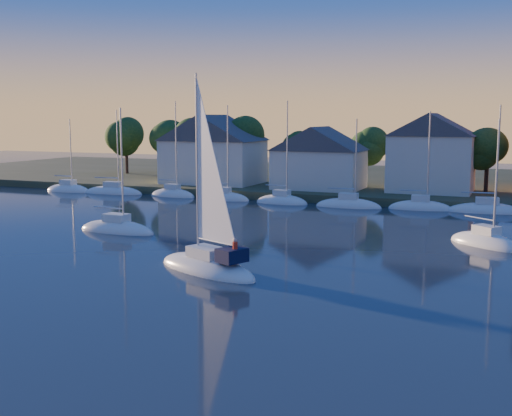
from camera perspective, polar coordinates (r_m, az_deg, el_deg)
The scene contains 11 objects.
ground at distance 31.81m, azimuth -15.48°, elevation -11.12°, with size 260.00×260.00×0.00m, color black.
shoreline_land at distance 100.73m, azimuth 11.94°, elevation 2.05°, with size 160.00×50.00×2.00m, color #303A22.
wooden_dock at distance 78.42m, azimuth 8.72°, elevation 0.45°, with size 120.00×3.00×1.00m, color brown.
clubhouse_west at distance 91.21m, azimuth -3.82°, elevation 5.33°, with size 13.65×9.45×9.64m.
clubhouse_centre at distance 84.33m, azimuth 5.67°, elevation 4.54°, with size 11.55×8.40×8.08m.
clubhouse_east at distance 83.23m, azimuth 15.37°, elevation 4.84°, with size 10.50×8.40×9.80m.
tree_line at distance 88.10m, azimuth 11.86°, elevation 5.89°, with size 93.40×5.40×8.90m.
moored_fleet at distance 77.91m, azimuth 2.47°, elevation 0.56°, with size 71.50×2.40×12.05m.
hero_sailboat at distance 43.36m, azimuth -4.27°, elevation -4.87°, with size 9.59×6.37×14.28m.
drifting_sailboat_left at distance 59.42m, azimuth -12.26°, elevation -1.99°, with size 8.06×3.08×12.22m.
drifting_sailboat_right at distance 55.05m, azimuth 19.75°, elevation -3.08°, with size 7.07×6.14×11.27m.
Camera 1 is at (18.92, -23.40, 10.31)m, focal length 45.00 mm.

